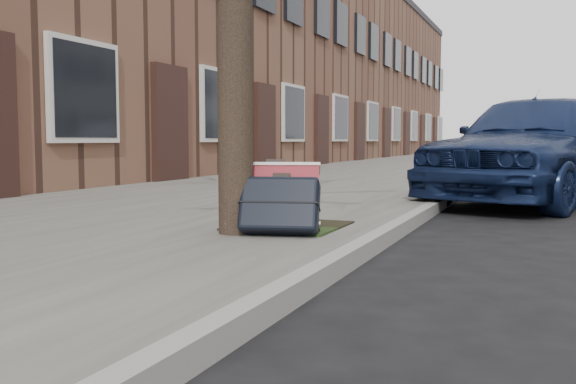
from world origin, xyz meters
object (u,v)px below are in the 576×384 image
at_px(car_near_front, 540,147).
at_px(car_near_mid, 543,147).
at_px(suitcase_navy, 280,205).
at_px(suitcase_red, 274,198).

bearing_deg(car_near_front, car_near_mid, 109.84).
bearing_deg(suitcase_navy, suitcase_red, 112.52).
distance_m(suitcase_red, car_near_front, 4.83).
bearing_deg(car_near_mid, suitcase_navy, -81.83).
distance_m(suitcase_navy, car_near_mid, 11.44).
relative_size(suitcase_red, car_near_front, 0.16).
height_order(suitcase_navy, car_near_mid, car_near_mid).
bearing_deg(car_near_front, suitcase_red, -92.15).
xyz_separation_m(suitcase_red, car_near_mid, (1.81, 11.15, 0.28)).
xyz_separation_m(suitcase_navy, car_near_mid, (1.70, 11.30, 0.31)).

